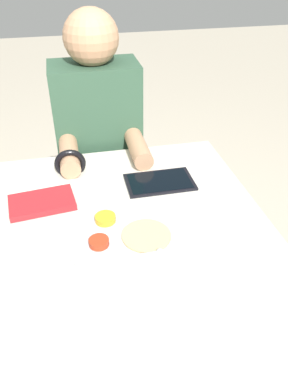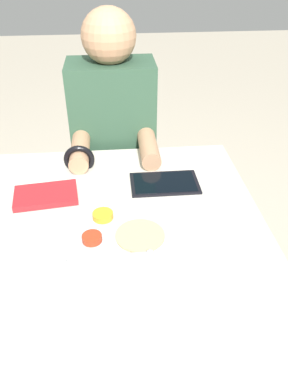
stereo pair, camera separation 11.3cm
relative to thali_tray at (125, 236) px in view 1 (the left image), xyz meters
The scene contains 6 objects.
ground_plane 0.78m from the thali_tray, 136.76° to the left, with size 12.00×12.00×0.00m, color #B2A893.
dining_table 0.41m from the thali_tray, 136.76° to the left, with size 1.07×0.83×0.76m.
thali_tray is the anchor object (origin of this frame).
red_notebook 0.31m from the thali_tray, 137.77° to the left, with size 0.21×0.15×0.02m.
tablet_device 0.30m from the thali_tray, 56.87° to the left, with size 0.23×0.14×0.01m.
person_diner 0.67m from the thali_tray, 90.04° to the left, with size 0.35×0.42×1.25m.
Camera 1 is at (-0.01, -0.87, 1.47)m, focal length 35.00 mm.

